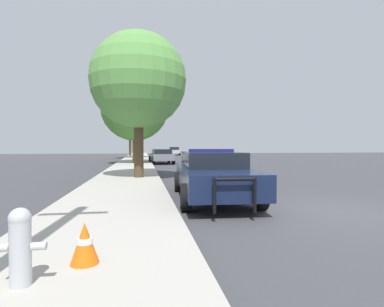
# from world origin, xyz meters

# --- Properties ---
(ground_plane) EXTENTS (110.00, 110.00, 0.00)m
(ground_plane) POSITION_xyz_m (0.00, 0.00, 0.00)
(ground_plane) COLOR #3D3D42
(sidewalk_left) EXTENTS (3.00, 110.00, 0.13)m
(sidewalk_left) POSITION_xyz_m (-5.10, 0.00, 0.07)
(sidewalk_left) COLOR #ADA89E
(sidewalk_left) RESTS_ON ground_plane
(police_car) EXTENTS (2.31, 5.33, 1.48)m
(police_car) POSITION_xyz_m (-2.34, 1.98, 0.75)
(police_car) COLOR #141E3D
(police_car) RESTS_ON ground_plane
(fire_hydrant) EXTENTS (0.50, 0.22, 0.81)m
(fire_hydrant) POSITION_xyz_m (-5.62, -3.35, 0.56)
(fire_hydrant) COLOR #B7BCC1
(fire_hydrant) RESTS_ON sidewalk_left
(traffic_light) EXTENTS (3.14, 0.35, 5.70)m
(traffic_light) POSITION_xyz_m (-3.58, 25.95, 4.08)
(traffic_light) COLOR #424247
(traffic_light) RESTS_ON sidewalk_left
(car_background_midblock) EXTENTS (2.16, 4.39, 1.28)m
(car_background_midblock) POSITION_xyz_m (-2.75, 19.79, 0.69)
(car_background_midblock) COLOR slate
(car_background_midblock) RESTS_ON ground_plane
(car_background_distant) EXTENTS (2.31, 4.56, 1.37)m
(car_background_distant) POSITION_xyz_m (0.85, 43.43, 0.73)
(car_background_distant) COLOR #B7B7BC
(car_background_distant) RESTS_ON ground_plane
(tree_sidewalk_mid) EXTENTS (5.70, 5.70, 7.57)m
(tree_sidewalk_mid) POSITION_xyz_m (-5.03, 19.19, 4.84)
(tree_sidewalk_mid) COLOR brown
(tree_sidewalk_mid) RESTS_ON sidewalk_left
(tree_sidewalk_far) EXTENTS (4.71, 4.71, 6.94)m
(tree_sidewalk_far) POSITION_xyz_m (-5.89, 30.69, 4.71)
(tree_sidewalk_far) COLOR brown
(tree_sidewalk_far) RESTS_ON sidewalk_left
(tree_sidewalk_near) EXTENTS (4.40, 4.40, 6.64)m
(tree_sidewalk_near) POSITION_xyz_m (-4.55, 7.34, 4.55)
(tree_sidewalk_near) COLOR #4C3823
(tree_sidewalk_near) RESTS_ON sidewalk_left
(traffic_cone) EXTENTS (0.35, 0.35, 0.51)m
(traffic_cone) POSITION_xyz_m (-5.08, -2.84, 0.38)
(traffic_cone) COLOR orange
(traffic_cone) RESTS_ON sidewalk_left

